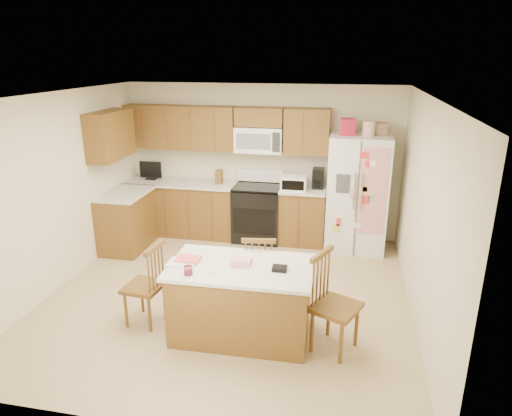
% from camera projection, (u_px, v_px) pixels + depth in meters
% --- Properties ---
extents(ground, '(4.50, 4.50, 0.00)m').
position_uv_depth(ground, '(229.00, 295.00, 5.86)').
color(ground, tan).
rests_on(ground, ground).
extents(room_shell, '(4.60, 4.60, 2.52)m').
position_uv_depth(room_shell, '(227.00, 187.00, 5.40)').
color(room_shell, beige).
rests_on(room_shell, ground).
extents(cabinetry, '(3.36, 1.56, 2.15)m').
position_uv_depth(cabinetry, '(197.00, 185.00, 7.41)').
color(cabinetry, brown).
rests_on(cabinetry, ground).
extents(stove, '(0.76, 0.65, 1.13)m').
position_uv_depth(stove, '(258.00, 212.00, 7.51)').
color(stove, black).
rests_on(stove, ground).
extents(refrigerator, '(0.90, 0.79, 2.04)m').
position_uv_depth(refrigerator, '(357.00, 192.00, 7.01)').
color(refrigerator, white).
rests_on(refrigerator, ground).
extents(island, '(1.55, 0.91, 0.92)m').
position_uv_depth(island, '(241.00, 300.00, 4.91)').
color(island, brown).
rests_on(island, ground).
extents(windsor_chair_left, '(0.44, 0.46, 0.97)m').
position_uv_depth(windsor_chair_left, '(146.00, 286.00, 5.13)').
color(windsor_chair_left, brown).
rests_on(windsor_chair_left, ground).
extents(windsor_chair_back, '(0.47, 0.45, 0.96)m').
position_uv_depth(windsor_chair_back, '(259.00, 273.00, 5.44)').
color(windsor_chair_back, brown).
rests_on(windsor_chair_back, ground).
extents(windsor_chair_right, '(0.59, 0.60, 1.06)m').
position_uv_depth(windsor_chair_right, '(333.00, 305.00, 4.66)').
color(windsor_chair_right, brown).
rests_on(windsor_chair_right, ground).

